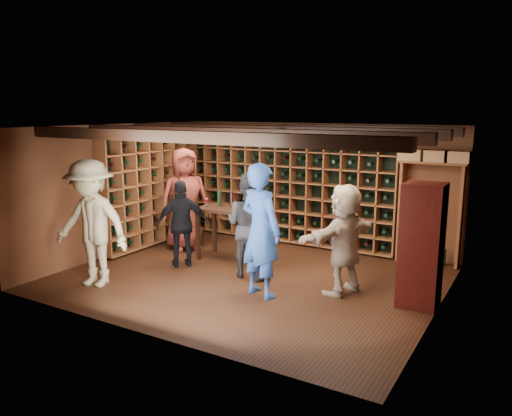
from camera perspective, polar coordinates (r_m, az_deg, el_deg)
The scene contains 13 objects.
ground at distance 8.46m, azimuth -0.76°, elevation -7.93°, with size 6.00×6.00×0.00m, color #33190E.
room_shell at distance 8.04m, azimuth -0.61°, elevation 8.69°, with size 6.00×6.00×6.00m.
wine_rack_back at distance 10.41m, azimuth 3.37°, elevation 2.24°, with size 4.65×0.30×2.20m.
wine_rack_left at distance 10.48m, azimuth -11.78°, elevation 2.08°, with size 0.30×2.65×2.20m.
crate_shelf at distance 9.40m, azimuth 19.55°, elevation 3.20°, with size 1.20×0.32×2.07m.
display_cabinet at distance 7.43m, azimuth 18.34°, elevation -4.34°, with size 0.55×0.50×1.75m.
man_blue_shirt at distance 7.40m, azimuth 0.54°, elevation -2.59°, with size 0.74×0.48×2.02m, color navy.
man_grey_suit at distance 8.30m, azimuth -0.81°, elevation -1.97°, with size 0.86×0.67×1.76m, color black.
guest_red_floral at distance 10.01m, azimuth -8.12°, elevation 1.00°, with size 0.99×0.65×2.03m, color maroon.
guest_woman_black at distance 8.95m, azimuth -8.43°, elevation -1.80°, with size 0.91×0.38×1.55m, color black.
guest_khaki at distance 8.26m, azimuth -18.29°, elevation -1.69°, with size 1.31×0.75×2.02m, color gray.
guest_beige at distance 7.66m, azimuth 10.05°, elevation -3.52°, with size 1.57×0.50×1.70m, color gray.
tasting_table at distance 9.18m, azimuth -2.68°, elevation -0.83°, with size 1.32×0.68×1.27m.
Camera 1 is at (4.13, -6.84, 2.79)m, focal length 35.00 mm.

